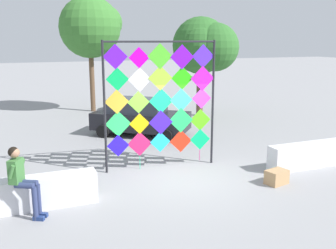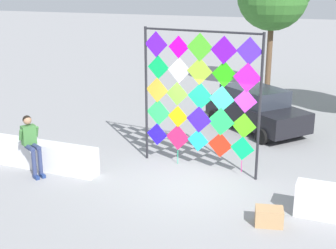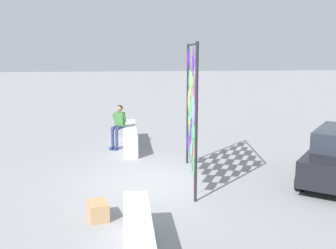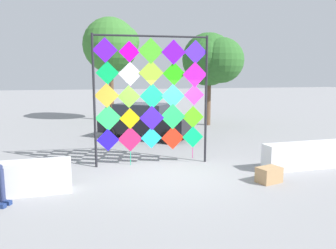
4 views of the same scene
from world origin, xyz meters
name	(u,v)px [view 3 (image 3 of 4)]	position (x,y,z in m)	size (l,w,h in m)	color
ground	(152,184)	(0.00, 0.00, 0.00)	(120.00, 120.00, 0.00)	gray
plaza_ledge_left	(130,137)	(-4.31, -0.51, 0.38)	(3.50, 0.49, 0.75)	silver
kite_display_rack	(191,104)	(-0.25, 1.12, 2.15)	(3.34, 0.40, 3.79)	#232328
seated_vendor	(118,123)	(-4.21, -0.94, 0.95)	(0.77, 0.67, 1.60)	navy
cardboard_box_large	(98,210)	(2.14, -1.31, 0.19)	(0.58, 0.40, 0.38)	tan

